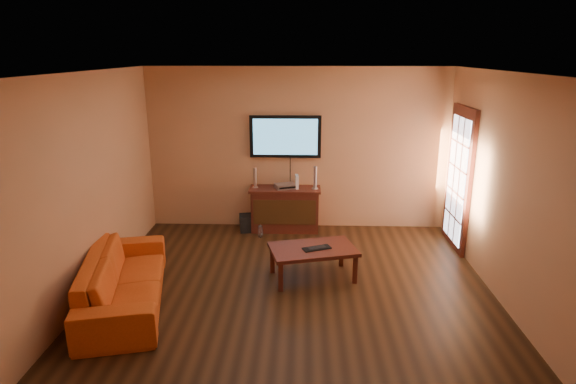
{
  "coord_description": "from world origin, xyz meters",
  "views": [
    {
      "loc": [
        0.11,
        -5.42,
        2.92
      ],
      "look_at": [
        -0.1,
        0.8,
        1.1
      ],
      "focal_mm": 30.0,
      "sensor_mm": 36.0,
      "label": 1
    }
  ],
  "objects_px": {
    "bottle": "(260,231)",
    "subwoofer": "(248,223)",
    "media_console": "(285,209)",
    "keyboard": "(317,248)",
    "television": "(285,137)",
    "sofa": "(123,271)",
    "game_console": "(297,182)",
    "av_receiver": "(285,186)",
    "speaker_left": "(255,179)",
    "coffee_table": "(313,251)",
    "speaker_right": "(315,179)"
  },
  "relations": [
    {
      "from": "bottle",
      "to": "subwoofer",
      "type": "bearing_deg",
      "value": 128.38
    },
    {
      "from": "media_console",
      "to": "keyboard",
      "type": "relative_size",
      "value": 2.97
    },
    {
      "from": "television",
      "to": "sofa",
      "type": "relative_size",
      "value": 0.55
    },
    {
      "from": "media_console",
      "to": "sofa",
      "type": "xyz_separation_m",
      "value": [
        -1.82,
        -2.55,
        0.05
      ]
    },
    {
      "from": "keyboard",
      "to": "game_console",
      "type": "bearing_deg",
      "value": 99.12
    },
    {
      "from": "sofa",
      "to": "subwoofer",
      "type": "relative_size",
      "value": 7.84
    },
    {
      "from": "subwoofer",
      "to": "keyboard",
      "type": "bearing_deg",
      "value": -68.76
    },
    {
      "from": "subwoofer",
      "to": "av_receiver",
      "type": "bearing_deg",
      "value": -5.65
    },
    {
      "from": "speaker_left",
      "to": "subwoofer",
      "type": "distance_m",
      "value": 0.77
    },
    {
      "from": "av_receiver",
      "to": "coffee_table",
      "type": "bearing_deg",
      "value": -96.78
    },
    {
      "from": "coffee_table",
      "to": "television",
      "type": "bearing_deg",
      "value": 102.58
    },
    {
      "from": "bottle",
      "to": "game_console",
      "type": "bearing_deg",
      "value": 31.3
    },
    {
      "from": "av_receiver",
      "to": "subwoofer",
      "type": "xyz_separation_m",
      "value": [
        -0.63,
        -0.06,
        -0.64
      ]
    },
    {
      "from": "bottle",
      "to": "media_console",
      "type": "bearing_deg",
      "value": 42.31
    },
    {
      "from": "keyboard",
      "to": "subwoofer",
      "type": "bearing_deg",
      "value": 122.18
    },
    {
      "from": "bottle",
      "to": "av_receiver",
      "type": "bearing_deg",
      "value": 42.12
    },
    {
      "from": "coffee_table",
      "to": "speaker_right",
      "type": "height_order",
      "value": "speaker_right"
    },
    {
      "from": "game_console",
      "to": "media_console",
      "type": "bearing_deg",
      "value": 173.09
    },
    {
      "from": "speaker_right",
      "to": "bottle",
      "type": "distance_m",
      "value": 1.25
    },
    {
      "from": "television",
      "to": "keyboard",
      "type": "xyz_separation_m",
      "value": [
        0.49,
        -2.01,
        -1.13
      ]
    },
    {
      "from": "media_console",
      "to": "television",
      "type": "distance_m",
      "value": 1.21
    },
    {
      "from": "speaker_right",
      "to": "coffee_table",
      "type": "bearing_deg",
      "value": -91.8
    },
    {
      "from": "media_console",
      "to": "television",
      "type": "xyz_separation_m",
      "value": [
        0.0,
        0.19,
        1.2
      ]
    },
    {
      "from": "subwoofer",
      "to": "bottle",
      "type": "relative_size",
      "value": 1.26
    },
    {
      "from": "speaker_left",
      "to": "bottle",
      "type": "distance_m",
      "value": 0.88
    },
    {
      "from": "coffee_table",
      "to": "subwoofer",
      "type": "distance_m",
      "value": 2.05
    },
    {
      "from": "av_receiver",
      "to": "keyboard",
      "type": "relative_size",
      "value": 0.82
    },
    {
      "from": "media_console",
      "to": "bottle",
      "type": "relative_size",
      "value": 5.42
    },
    {
      "from": "media_console",
      "to": "sofa",
      "type": "distance_m",
      "value": 3.13
    },
    {
      "from": "television",
      "to": "av_receiver",
      "type": "distance_m",
      "value": 0.82
    },
    {
      "from": "sofa",
      "to": "game_console",
      "type": "xyz_separation_m",
      "value": [
        2.01,
        2.56,
        0.43
      ]
    },
    {
      "from": "speaker_right",
      "to": "subwoofer",
      "type": "xyz_separation_m",
      "value": [
        -1.12,
        -0.03,
        -0.78
      ]
    },
    {
      "from": "television",
      "to": "bottle",
      "type": "xyz_separation_m",
      "value": [
        -0.39,
        -0.54,
        -1.47
      ]
    },
    {
      "from": "bottle",
      "to": "keyboard",
      "type": "xyz_separation_m",
      "value": [
        0.88,
        -1.47,
        0.34
      ]
    },
    {
      "from": "television",
      "to": "speaker_left",
      "type": "height_order",
      "value": "television"
    },
    {
      "from": "sofa",
      "to": "av_receiver",
      "type": "height_order",
      "value": "sofa"
    },
    {
      "from": "speaker_left",
      "to": "bottle",
      "type": "height_order",
      "value": "speaker_left"
    },
    {
      "from": "sofa",
      "to": "keyboard",
      "type": "bearing_deg",
      "value": -85.93
    },
    {
      "from": "media_console",
      "to": "keyboard",
      "type": "distance_m",
      "value": 1.89
    },
    {
      "from": "speaker_left",
      "to": "speaker_right",
      "type": "relative_size",
      "value": 0.89
    },
    {
      "from": "speaker_right",
      "to": "subwoofer",
      "type": "relative_size",
      "value": 1.39
    },
    {
      "from": "media_console",
      "to": "subwoofer",
      "type": "xyz_separation_m",
      "value": [
        -0.62,
        -0.06,
        -0.23
      ]
    },
    {
      "from": "av_receiver",
      "to": "keyboard",
      "type": "height_order",
      "value": "av_receiver"
    },
    {
      "from": "speaker_right",
      "to": "av_receiver",
      "type": "relative_size",
      "value": 1.17
    },
    {
      "from": "media_console",
      "to": "keyboard",
      "type": "bearing_deg",
      "value": -75.0
    },
    {
      "from": "subwoofer",
      "to": "keyboard",
      "type": "xyz_separation_m",
      "value": [
        1.11,
        -1.77,
        0.3
      ]
    },
    {
      "from": "sofa",
      "to": "coffee_table",
      "type": "bearing_deg",
      "value": -84.78
    },
    {
      "from": "sofa",
      "to": "av_receiver",
      "type": "distance_m",
      "value": 3.16
    },
    {
      "from": "speaker_right",
      "to": "television",
      "type": "bearing_deg",
      "value": 156.45
    },
    {
      "from": "av_receiver",
      "to": "game_console",
      "type": "xyz_separation_m",
      "value": [
        0.19,
        0.0,
        0.08
      ]
    }
  ]
}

